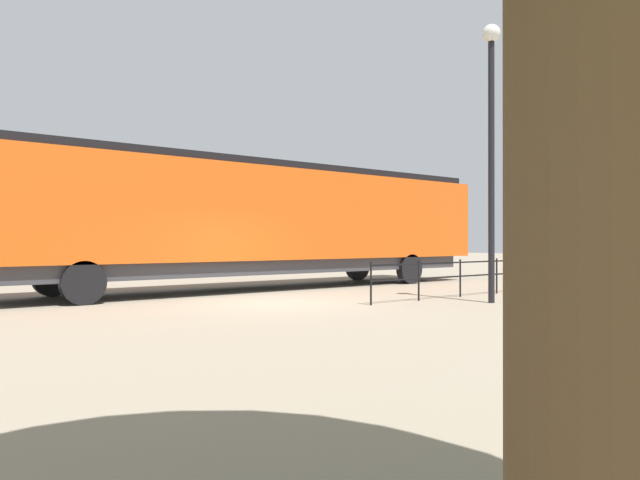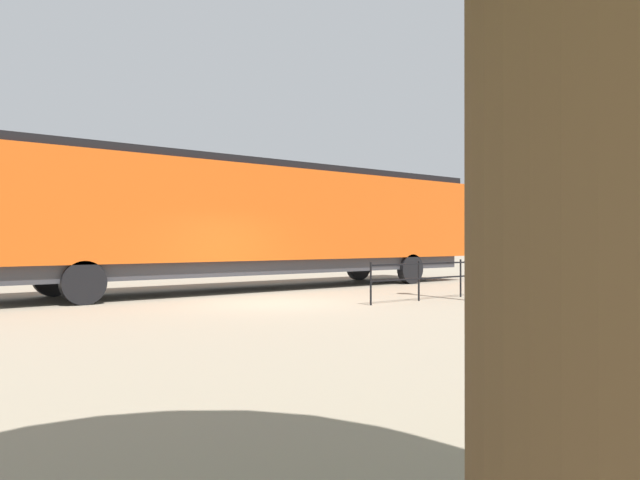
% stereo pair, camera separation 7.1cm
% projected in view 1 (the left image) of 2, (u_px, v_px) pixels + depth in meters
% --- Properties ---
extents(ground_plane, '(120.00, 120.00, 0.00)m').
position_uv_depth(ground_plane, '(272.00, 303.00, 15.07)').
color(ground_plane, gray).
extents(locomotive, '(3.18, 18.41, 4.14)m').
position_uv_depth(locomotive, '(267.00, 219.00, 19.64)').
color(locomotive, '#D15114').
rests_on(locomotive, ground_plane).
extents(lamp_post, '(0.46, 0.46, 7.16)m').
position_uv_depth(lamp_post, '(491.00, 122.00, 15.07)').
color(lamp_post, black).
rests_on(lamp_post, ground_plane).
extents(platform_fence, '(0.05, 8.77, 1.07)m').
position_uv_depth(platform_fence, '(479.00, 272.00, 17.20)').
color(platform_fence, black).
rests_on(platform_fence, ground_plane).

